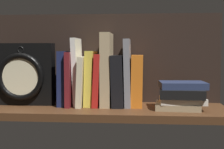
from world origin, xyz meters
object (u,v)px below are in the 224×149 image
(book_yellow_seinlanguage, at_px, (91,78))
(book_orange_pandolfini, at_px, (137,80))
(book_maroon_dawkins, at_px, (72,79))
(book_gray_chess, at_px, (128,73))
(framed_clock, at_px, (23,75))
(book_tan_shortstories, at_px, (107,69))
(book_navy_bierce, at_px, (65,78))
(book_cream_twain, at_px, (83,81))
(book_white_catcher, at_px, (77,72))
(book_stack_side, at_px, (181,96))
(book_red_requiem, at_px, (98,80))
(book_black_skeptic, at_px, (118,80))

(book_yellow_seinlanguage, distance_m, book_orange_pandolfini, 0.17)
(book_maroon_dawkins, height_order, book_gray_chess, book_gray_chess)
(book_yellow_seinlanguage, height_order, framed_clock, framed_clock)
(book_maroon_dawkins, relative_size, book_tan_shortstories, 0.74)
(book_maroon_dawkins, distance_m, book_orange_pandolfini, 0.23)
(book_navy_bierce, bearing_deg, book_orange_pandolfini, 0.00)
(book_maroon_dawkins, bearing_deg, book_yellow_seinlanguage, 0.00)
(book_maroon_dawkins, bearing_deg, book_cream_twain, 0.00)
(book_white_catcher, relative_size, book_cream_twain, 1.38)
(book_orange_pandolfini, height_order, book_stack_side, book_orange_pandolfini)
(book_navy_bierce, xyz_separation_m, book_gray_chess, (0.23, 0.00, 0.02))
(book_yellow_seinlanguage, bearing_deg, book_navy_bierce, 180.00)
(book_yellow_seinlanguage, relative_size, book_stack_side, 1.14)
(book_tan_shortstories, bearing_deg, book_orange_pandolfini, 0.00)
(book_maroon_dawkins, relative_size, book_red_requiem, 1.04)
(book_orange_pandolfini, bearing_deg, book_navy_bierce, 180.00)
(book_navy_bierce, xyz_separation_m, book_cream_twain, (0.07, 0.00, -0.01))
(book_cream_twain, relative_size, framed_clock, 0.78)
(book_cream_twain, height_order, book_yellow_seinlanguage, book_yellow_seinlanguage)
(framed_clock, bearing_deg, book_maroon_dawkins, 5.18)
(book_navy_bierce, xyz_separation_m, book_black_skeptic, (0.19, 0.00, -0.01))
(book_gray_chess, relative_size, book_stack_side, 1.39)
(book_navy_bierce, relative_size, book_tan_shortstories, 0.75)
(book_white_catcher, bearing_deg, book_red_requiem, 0.00)
(book_white_catcher, height_order, book_stack_side, book_white_catcher)
(book_tan_shortstories, relative_size, book_stack_side, 1.52)
(book_stack_side, bearing_deg, book_gray_chess, 162.55)
(book_gray_chess, bearing_deg, book_cream_twain, 180.00)
(book_maroon_dawkins, bearing_deg, framed_clock, -174.82)
(book_black_skeptic, bearing_deg, book_stack_side, -14.83)
(book_orange_pandolfini, bearing_deg, book_stack_side, -21.08)
(book_white_catcher, xyz_separation_m, framed_clock, (-0.20, -0.02, -0.01))
(book_cream_twain, height_order, framed_clock, framed_clock)
(book_black_skeptic, height_order, framed_clock, framed_clock)
(book_red_requiem, bearing_deg, book_tan_shortstories, 0.00)
(book_orange_pandolfini, distance_m, book_stack_side, 0.16)
(book_red_requiem, bearing_deg, book_yellow_seinlanguage, 180.00)
(book_stack_side, bearing_deg, book_tan_shortstories, 167.44)
(book_maroon_dawkins, distance_m, book_stack_side, 0.39)
(book_navy_bierce, bearing_deg, book_maroon_dawkins, 0.00)
(book_white_catcher, xyz_separation_m, book_gray_chess, (0.18, 0.00, -0.00))
(book_maroon_dawkins, xyz_separation_m, book_cream_twain, (0.04, 0.00, -0.01))
(book_black_skeptic, height_order, book_gray_chess, book_gray_chess)
(book_tan_shortstories, bearing_deg, book_yellow_seinlanguage, 180.00)
(book_cream_twain, bearing_deg, book_maroon_dawkins, 180.00)
(book_tan_shortstories, xyz_separation_m, book_gray_chess, (0.07, 0.00, -0.01))
(book_yellow_seinlanguage, bearing_deg, book_cream_twain, 180.00)
(book_orange_pandolfini, bearing_deg, framed_clock, -177.78)
(book_gray_chess, distance_m, book_orange_pandolfini, 0.04)
(book_white_catcher, height_order, book_tan_shortstories, book_tan_shortstories)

